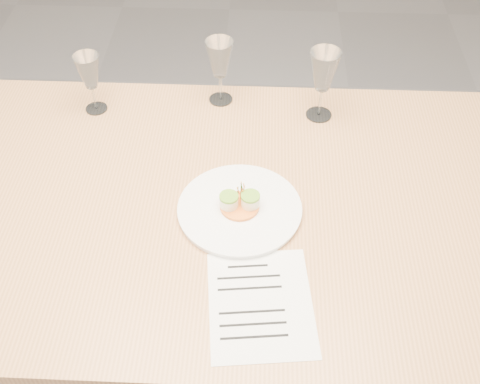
{
  "coord_description": "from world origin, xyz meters",
  "views": [
    {
      "loc": [
        0.21,
        -1.05,
        1.87
      ],
      "look_at": [
        0.17,
        -0.01,
        0.8
      ],
      "focal_mm": 45.0,
      "sensor_mm": 36.0,
      "label": 1
    }
  ],
  "objects_px": {
    "dining_table": "(177,218)",
    "dinner_plate": "(240,208)",
    "recipe_sheet": "(260,303)",
    "wine_glass_1": "(89,73)",
    "wine_glass_3": "(324,72)",
    "wine_glass_2": "(220,60)"
  },
  "relations": [
    {
      "from": "recipe_sheet",
      "to": "wine_glass_3",
      "type": "bearing_deg",
      "value": 70.36
    },
    {
      "from": "dinner_plate",
      "to": "wine_glass_2",
      "type": "xyz_separation_m",
      "value": [
        -0.08,
        0.46,
        0.13
      ]
    },
    {
      "from": "recipe_sheet",
      "to": "wine_glass_1",
      "type": "distance_m",
      "value": 0.85
    },
    {
      "from": "recipe_sheet",
      "to": "wine_glass_2",
      "type": "height_order",
      "value": "wine_glass_2"
    },
    {
      "from": "dining_table",
      "to": "dinner_plate",
      "type": "xyz_separation_m",
      "value": [
        0.17,
        -0.03,
        0.08
      ]
    },
    {
      "from": "wine_glass_3",
      "to": "dining_table",
      "type": "bearing_deg",
      "value": -136.52
    },
    {
      "from": "dinner_plate",
      "to": "wine_glass_3",
      "type": "xyz_separation_m",
      "value": [
        0.22,
        0.4,
        0.14
      ]
    },
    {
      "from": "recipe_sheet",
      "to": "wine_glass_3",
      "type": "xyz_separation_m",
      "value": [
        0.16,
        0.67,
        0.15
      ]
    },
    {
      "from": "wine_glass_2",
      "to": "recipe_sheet",
      "type": "bearing_deg",
      "value": -79.48
    },
    {
      "from": "wine_glass_2",
      "to": "wine_glass_1",
      "type": "bearing_deg",
      "value": -170.51
    },
    {
      "from": "dining_table",
      "to": "wine_glass_1",
      "type": "xyz_separation_m",
      "value": [
        -0.28,
        0.37,
        0.2
      ]
    },
    {
      "from": "dinner_plate",
      "to": "wine_glass_2",
      "type": "distance_m",
      "value": 0.48
    },
    {
      "from": "dinner_plate",
      "to": "recipe_sheet",
      "type": "xyz_separation_m",
      "value": [
        0.06,
        -0.27,
        -0.01
      ]
    },
    {
      "from": "recipe_sheet",
      "to": "wine_glass_2",
      "type": "xyz_separation_m",
      "value": [
        -0.14,
        0.73,
        0.14
      ]
    },
    {
      "from": "dining_table",
      "to": "recipe_sheet",
      "type": "bearing_deg",
      "value": -53.45
    },
    {
      "from": "dining_table",
      "to": "wine_glass_2",
      "type": "relative_size",
      "value": 11.83
    },
    {
      "from": "wine_glass_1",
      "to": "dinner_plate",
      "type": "bearing_deg",
      "value": -41.57
    },
    {
      "from": "wine_glass_3",
      "to": "wine_glass_2",
      "type": "bearing_deg",
      "value": 168.11
    },
    {
      "from": "dining_table",
      "to": "dinner_plate",
      "type": "bearing_deg",
      "value": -10.74
    },
    {
      "from": "dining_table",
      "to": "dinner_plate",
      "type": "height_order",
      "value": "dinner_plate"
    },
    {
      "from": "dining_table",
      "to": "wine_glass_1",
      "type": "relative_size",
      "value": 12.99
    },
    {
      "from": "wine_glass_1",
      "to": "dining_table",
      "type": "bearing_deg",
      "value": -52.56
    }
  ]
}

